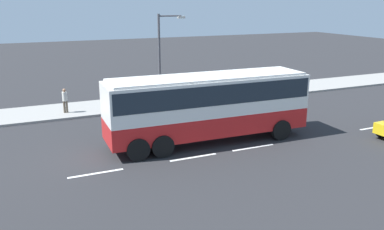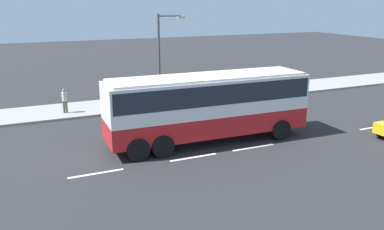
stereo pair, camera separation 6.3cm
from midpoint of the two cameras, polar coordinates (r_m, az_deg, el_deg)
ground_plane at (r=21.39m, az=-1.48°, el=-3.86°), size 120.00×120.00×0.00m
sidewalk_curb at (r=29.27m, az=-7.97°, el=1.57°), size 80.00×4.00×0.15m
lane_centreline at (r=18.45m, az=-8.28°, el=-7.33°), size 31.35×0.16×0.01m
coach_bus at (r=20.91m, az=2.42°, el=1.94°), size 10.73×2.95×3.55m
pedestrian_near_curb at (r=32.09m, az=4.85°, el=4.72°), size 0.32×0.32×1.59m
pedestrian_at_crossing at (r=27.46m, az=-17.45°, el=2.18°), size 0.32×0.32×1.60m
street_lamp at (r=27.55m, az=-4.13°, el=8.69°), size 1.94×0.24×6.25m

